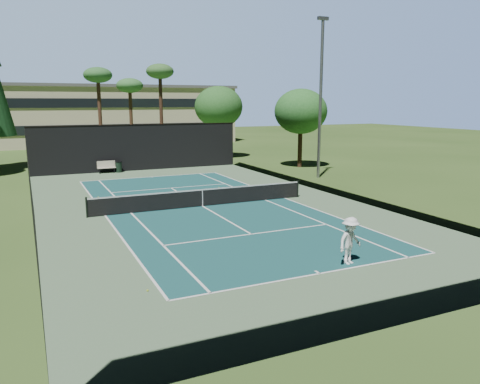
% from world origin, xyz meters
% --- Properties ---
extents(ground, '(160.00, 160.00, 0.00)m').
position_xyz_m(ground, '(0.00, 0.00, 0.00)').
color(ground, '#33521E').
rests_on(ground, ground).
extents(apron_slab, '(18.00, 32.00, 0.01)m').
position_xyz_m(apron_slab, '(0.00, 0.00, 0.01)').
color(apron_slab, '#547451').
rests_on(apron_slab, ground).
extents(court_surface, '(10.97, 23.77, 0.01)m').
position_xyz_m(court_surface, '(0.00, 0.00, 0.01)').
color(court_surface, '#184C4D').
rests_on(court_surface, ground).
extents(court_lines, '(11.07, 23.87, 0.01)m').
position_xyz_m(court_lines, '(0.00, 0.00, 0.02)').
color(court_lines, white).
rests_on(court_lines, ground).
extents(tennis_net, '(12.90, 0.10, 1.10)m').
position_xyz_m(tennis_net, '(0.00, 0.00, 0.56)').
color(tennis_net, black).
rests_on(tennis_net, ground).
extents(fence, '(18.04, 32.05, 4.03)m').
position_xyz_m(fence, '(0.00, 0.06, 2.01)').
color(fence, black).
rests_on(fence, ground).
extents(player, '(1.29, 0.96, 1.79)m').
position_xyz_m(player, '(1.60, -11.45, 0.89)').
color(player, white).
rests_on(player, ground).
extents(tennis_ball_a, '(0.07, 0.07, 0.07)m').
position_xyz_m(tennis_ball_a, '(-5.87, -10.88, 0.04)').
color(tennis_ball_a, '#B8CA2D').
rests_on(tennis_ball_a, ground).
extents(tennis_ball_b, '(0.07, 0.07, 0.07)m').
position_xyz_m(tennis_ball_b, '(0.06, 0.70, 0.03)').
color(tennis_ball_b, '#B8CE2E').
rests_on(tennis_ball_b, ground).
extents(tennis_ball_c, '(0.07, 0.07, 0.07)m').
position_xyz_m(tennis_ball_c, '(3.11, 5.13, 0.03)').
color(tennis_ball_c, '#CCED35').
rests_on(tennis_ball_c, ground).
extents(tennis_ball_d, '(0.07, 0.07, 0.07)m').
position_xyz_m(tennis_ball_d, '(-5.11, 5.13, 0.04)').
color(tennis_ball_d, '#BAD22F').
rests_on(tennis_ball_d, ground).
extents(park_bench, '(1.50, 0.45, 1.02)m').
position_xyz_m(park_bench, '(-2.92, 15.63, 0.55)').
color(park_bench, beige).
rests_on(park_bench, ground).
extents(trash_bin, '(0.56, 0.56, 0.95)m').
position_xyz_m(trash_bin, '(-1.92, 15.52, 0.48)').
color(trash_bin, black).
rests_on(trash_bin, ground).
extents(palm_a, '(2.80, 2.80, 9.32)m').
position_xyz_m(palm_a, '(-2.00, 24.00, 8.19)').
color(palm_a, '#4C2E20').
rests_on(palm_a, ground).
extents(palm_b, '(2.80, 2.80, 8.42)m').
position_xyz_m(palm_b, '(1.50, 26.00, 7.36)').
color(palm_b, '#4A2F1F').
rests_on(palm_b, ground).
extents(palm_c, '(2.80, 2.80, 9.77)m').
position_xyz_m(palm_c, '(4.00, 23.00, 8.60)').
color(palm_c, '#40271B').
rests_on(palm_c, ground).
extents(decid_tree_a, '(5.12, 5.12, 7.62)m').
position_xyz_m(decid_tree_a, '(10.00, 22.00, 5.42)').
color(decid_tree_a, '#4F3A21').
rests_on(decid_tree_a, ground).
extents(decid_tree_b, '(4.80, 4.80, 7.14)m').
position_xyz_m(decid_tree_b, '(14.00, 12.00, 5.08)').
color(decid_tree_b, '#3E261A').
rests_on(decid_tree_b, ground).
extents(campus_building, '(40.50, 12.50, 8.30)m').
position_xyz_m(campus_building, '(0.00, 45.98, 4.21)').
color(campus_building, beige).
rests_on(campus_building, ground).
extents(light_pole, '(0.90, 0.25, 12.22)m').
position_xyz_m(light_pole, '(12.00, 6.00, 6.46)').
color(light_pole, gray).
rests_on(light_pole, ground).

